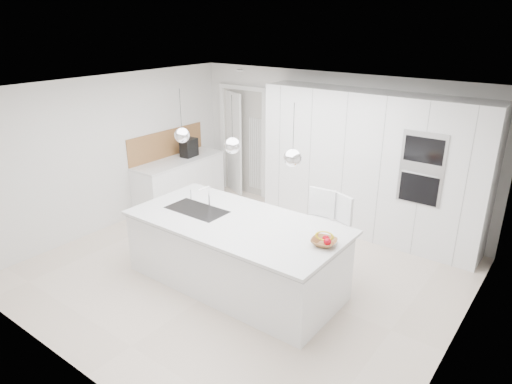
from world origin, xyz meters
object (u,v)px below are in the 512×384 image
Objects in this scene: espresso_machine at (189,148)px; bar_stool_right at (335,240)px; bar_stool_left at (315,234)px; island_base at (235,255)px; fruit_bowl at (324,242)px.

espresso_machine is 0.29× the size of bar_stool_right.
bar_stool_left is 1.02× the size of bar_stool_right.
espresso_machine is (-2.53, 1.76, 0.64)m from island_base.
fruit_bowl is 0.25× the size of bar_stool_right.
espresso_machine is at bearing -173.84° from bar_stool_right.
island_base is 1.13m from bar_stool_left.
espresso_machine is at bearing 145.17° from island_base.
bar_stool_right is at bearing 42.64° from island_base.
bar_stool_left reaches higher than island_base.
island_base is at bearing -38.40° from espresso_machine.
island_base is at bearing -133.60° from bar_stool_left.
fruit_bowl is 0.88m from bar_stool_right.
bar_stool_right reaches higher than fruit_bowl.
fruit_bowl is 0.98m from bar_stool_left.
espresso_machine reaches higher than bar_stool_right.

